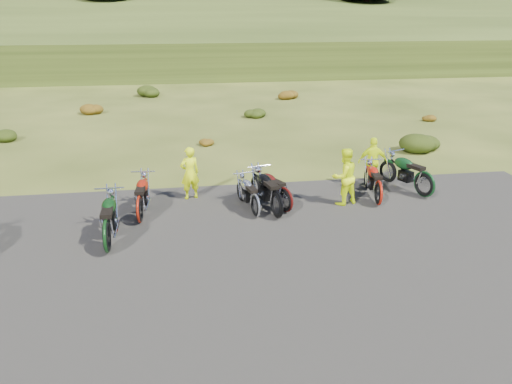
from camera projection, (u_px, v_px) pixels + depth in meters
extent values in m
plane|color=#323F15|center=(240.00, 238.00, 12.74)|extent=(300.00, 300.00, 0.00)
cube|color=black|center=(251.00, 278.00, 10.89)|extent=(20.00, 12.00, 0.04)
cube|color=#2E3C14|center=(183.00, 32.00, 114.63)|extent=(300.00, 90.00, 9.17)
cylinder|color=black|center=(107.00, 5.00, 55.81)|extent=(0.70, 0.70, 2.20)
cylinder|color=black|center=(366.00, 7.00, 59.13)|extent=(0.70, 0.70, 2.20)
ellipsoid|color=#1F310C|center=(3.00, 134.00, 21.84)|extent=(1.03, 1.03, 0.61)
ellipsoid|color=#67350C|center=(91.00, 108.00, 27.12)|extent=(1.30, 1.30, 0.77)
ellipsoid|color=#1F310C|center=(150.00, 90.00, 32.41)|extent=(1.56, 1.56, 0.92)
ellipsoid|color=#67350C|center=(205.00, 140.00, 21.13)|extent=(0.77, 0.77, 0.45)
ellipsoid|color=#1F310C|center=(254.00, 112.00, 26.42)|extent=(1.03, 1.03, 0.61)
ellipsoid|color=#67350C|center=(287.00, 93.00, 31.70)|extent=(1.30, 1.30, 0.77)
ellipsoid|color=#1F310C|center=(421.00, 140.00, 20.31)|extent=(1.56, 1.56, 0.92)
ellipsoid|color=#67350C|center=(427.00, 116.00, 25.71)|extent=(0.77, 0.77, 0.45)
imported|color=#D1E70C|center=(190.00, 174.00, 15.05)|extent=(0.68, 0.55, 1.62)
imported|color=#D1E70C|center=(344.00, 178.00, 14.62)|extent=(0.99, 0.88, 1.70)
imported|color=#D1E70C|center=(373.00, 163.00, 16.18)|extent=(0.99, 0.55, 1.60)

